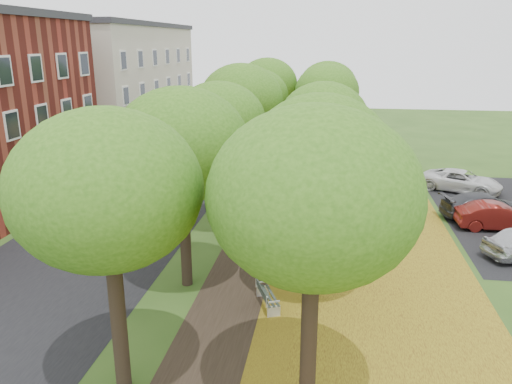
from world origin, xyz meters
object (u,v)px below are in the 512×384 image
(bench, at_px, (267,296))
(car_white, at_px, (462,181))
(car_red, at_px, (498,216))
(car_grey, at_px, (485,206))

(bench, height_order, car_white, car_white)
(car_red, xyz_separation_m, car_white, (-0.17, 6.50, 0.00))
(car_red, bearing_deg, car_white, -0.41)
(bench, xyz_separation_m, car_grey, (10.03, 10.58, 0.26))
(car_grey, relative_size, car_white, 0.97)
(car_grey, height_order, car_white, car_grey)
(car_red, relative_size, car_white, 0.84)
(car_grey, xyz_separation_m, car_white, (0.00, 4.96, -0.01))
(car_white, bearing_deg, bench, 171.77)
(car_red, relative_size, car_grey, 0.87)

